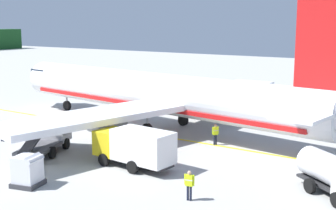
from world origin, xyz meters
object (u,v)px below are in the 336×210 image
Objects in this scene: crew_marshaller at (2,130)px; crew_loader_left at (215,133)px; service_truck_baggage at (134,146)px; airliner_foreground at (159,94)px; crew_supervisor at (189,183)px; cargo_container_near at (28,171)px; service_truck_fuel at (50,136)px.

crew_marshaller is 18.28m from crew_loader_left.
crew_marshaller is (-0.62, 13.90, -0.55)m from service_truck_baggage.
crew_loader_left is (-2.22, -7.32, -2.33)m from airliner_foreground.
crew_marshaller is at bearing 143.15° from airliner_foreground.
crew_supervisor reaches higher than crew_marshaller.
cargo_container_near is 12.27m from crew_marshaller.
crew_marshaller is at bearing 119.99° from crew_loader_left.
service_truck_baggage is 7.15m from crew_supervisor.
service_truck_fuel is 1.00× the size of service_truck_baggage.
airliner_foreground is at bearing -14.54° from service_truck_fuel.
crew_loader_left is at bearing -12.77° from service_truck_baggage.
service_truck_baggage is at bearing -87.44° from crew_marshaller.
service_truck_baggage is at bearing 64.16° from crew_supervisor.
service_truck_fuel reaches higher than crew_supervisor.
service_truck_fuel is at bearing 38.37° from cargo_container_near.
airliner_foreground is 6.63× the size of service_truck_baggage.
service_truck_fuel is 3.51× the size of crew_supervisor.
service_truck_fuel is 13.51m from crew_loader_left.
service_truck_fuel is (-11.09, 2.88, -2.20)m from airliner_foreground.
service_truck_fuel is 5.64m from crew_marshaller.
service_truck_baggage is at bearing -87.55° from service_truck_fuel.
service_truck_fuel is 14.95m from crew_supervisor.
crew_marshaller is at bearing 83.02° from crew_supervisor.
airliner_foreground is 6.62× the size of service_truck_fuel.
airliner_foreground is at bearing -36.85° from crew_marshaller.
crew_marshaller is (-11.35, 8.51, -2.38)m from airliner_foreground.
service_truck_baggage is (0.35, -8.27, 0.37)m from service_truck_fuel.
service_truck_baggage is 3.51× the size of crew_loader_left.
crew_marshaller is 20.48m from crew_supervisor.
service_truck_baggage is at bearing 167.23° from crew_loader_left.
crew_marshaller is 0.95× the size of crew_loader_left.
crew_supervisor is (3.59, -9.66, 0.08)m from cargo_container_near.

